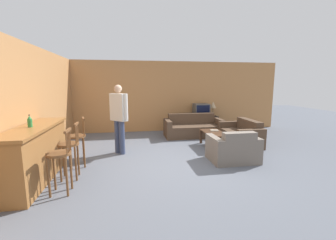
{
  "coord_description": "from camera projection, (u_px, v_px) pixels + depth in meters",
  "views": [
    {
      "loc": [
        -1.08,
        -4.77,
        1.78
      ],
      "look_at": [
        -0.11,
        0.87,
        0.85
      ],
      "focal_mm": 24.0,
      "sensor_mm": 36.0,
      "label": 1
    }
  ],
  "objects": [
    {
      "name": "ground_plane",
      "position": [
        179.0,
        163.0,
        5.11
      ],
      "size": [
        24.0,
        24.0,
        0.0
      ],
      "primitive_type": "plane",
      "color": "#565B66"
    },
    {
      "name": "wall_back",
      "position": [
        159.0,
        97.0,
        8.41
      ],
      "size": [
        9.4,
        0.08,
        2.6
      ],
      "color": "#B27A47",
      "rests_on": "ground_plane"
    },
    {
      "name": "wall_left",
      "position": [
        47.0,
        103.0,
        5.65
      ],
      "size": [
        0.08,
        8.61,
        2.6
      ],
      "color": "#B27A47",
      "rests_on": "ground_plane"
    },
    {
      "name": "bar_counter",
      "position": [
        36.0,
        154.0,
        4.09
      ],
      "size": [
        0.55,
        2.14,
        1.02
      ],
      "color": "brown",
      "rests_on": "ground_plane"
    },
    {
      "name": "bar_chair_near",
      "position": [
        60.0,
        159.0,
        3.61
      ],
      "size": [
        0.38,
        0.38,
        1.06
      ],
      "color": "brown",
      "rests_on": "ground_plane"
    },
    {
      "name": "bar_chair_mid",
      "position": [
        69.0,
        149.0,
        4.18
      ],
      "size": [
        0.4,
        0.4,
        1.06
      ],
      "color": "brown",
      "rests_on": "ground_plane"
    },
    {
      "name": "bar_chair_far",
      "position": [
        77.0,
        140.0,
        4.8
      ],
      "size": [
        0.46,
        0.46,
        1.06
      ],
      "color": "brown",
      "rests_on": "ground_plane"
    },
    {
      "name": "couch_far",
      "position": [
        193.0,
        128.0,
        7.65
      ],
      "size": [
        1.94,
        0.86,
        0.76
      ],
      "color": "#4C3828",
      "rests_on": "ground_plane"
    },
    {
      "name": "armchair_near",
      "position": [
        233.0,
        150.0,
        5.17
      ],
      "size": [
        1.05,
        0.81,
        0.74
      ],
      "color": "#70665B",
      "rests_on": "ground_plane"
    },
    {
      "name": "loveseat_right",
      "position": [
        241.0,
        135.0,
        6.66
      ],
      "size": [
        0.79,
        1.45,
        0.73
      ],
      "color": "#4C3828",
      "rests_on": "ground_plane"
    },
    {
      "name": "coffee_table",
      "position": [
        214.0,
        135.0,
        6.3
      ],
      "size": [
        0.53,
        1.02,
        0.43
      ],
      "color": "#472D1E",
      "rests_on": "ground_plane"
    },
    {
      "name": "tv_unit",
      "position": [
        201.0,
        123.0,
        8.49
      ],
      "size": [
        1.21,
        0.53,
        0.58
      ],
      "color": "black",
      "rests_on": "ground_plane"
    },
    {
      "name": "tv",
      "position": [
        201.0,
        110.0,
        8.41
      ],
      "size": [
        0.56,
        0.49,
        0.46
      ],
      "color": "#4C4C4C",
      "rests_on": "tv_unit"
    },
    {
      "name": "bottle",
      "position": [
        30.0,
        122.0,
        3.93
      ],
      "size": [
        0.08,
        0.08,
        0.22
      ],
      "color": "#2D7F3D",
      "rests_on": "bar_counter"
    },
    {
      "name": "book_on_table",
      "position": [
        214.0,
        130.0,
        6.45
      ],
      "size": [
        0.24,
        0.17,
        0.03
      ],
      "color": "#B7AD99",
      "rests_on": "coffee_table"
    },
    {
      "name": "table_lamp",
      "position": [
        213.0,
        105.0,
        8.46
      ],
      "size": [
        0.23,
        0.23,
        0.54
      ],
      "color": "brown",
      "rests_on": "tv_unit"
    },
    {
      "name": "person_by_window",
      "position": [
        119.0,
        115.0,
        5.64
      ],
      "size": [
        0.46,
        0.46,
        1.75
      ],
      "color": "#384260",
      "rests_on": "ground_plane"
    }
  ]
}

